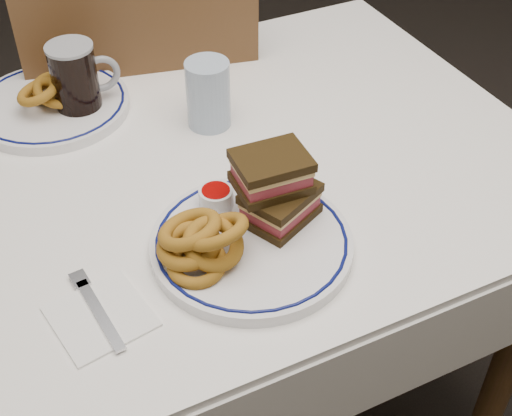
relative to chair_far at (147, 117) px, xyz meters
name	(u,v)px	position (x,y,z in m)	size (l,w,h in m)	color
dining_table	(185,218)	(-0.08, -0.47, 0.09)	(1.27, 0.87, 0.75)	white
chair_far	(147,117)	(0.00, 0.00, 0.00)	(0.56, 0.56, 1.01)	#4C3218
main_plate	(251,244)	(-0.06, -0.69, 0.21)	(0.30, 0.30, 0.02)	white
reuben_sandwich	(276,188)	(0.00, -0.66, 0.27)	(0.13, 0.12, 0.11)	black
onion_rings_main	(201,242)	(-0.14, -0.69, 0.25)	(0.14, 0.13, 0.10)	brown
ketchup_ramekin	(216,197)	(-0.07, -0.60, 0.24)	(0.05, 0.05, 0.03)	white
beer_mug	(77,80)	(-0.18, -0.23, 0.27)	(0.13, 0.08, 0.14)	black
water_glass	(208,94)	(0.02, -0.36, 0.26)	(0.08, 0.08, 0.13)	#98ADC5
far_plate	(51,105)	(-0.23, -0.19, 0.21)	(0.29, 0.29, 0.02)	white
onion_rings_far	(52,90)	(-0.23, -0.19, 0.24)	(0.13, 0.13, 0.07)	brown
napkin_fork	(100,315)	(-0.30, -0.72, 0.20)	(0.14, 0.16, 0.01)	white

